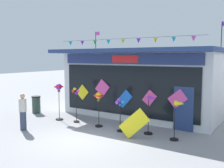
{
  "coord_description": "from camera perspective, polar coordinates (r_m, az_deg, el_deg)",
  "views": [
    {
      "loc": [
        6.55,
        -7.75,
        3.32
      ],
      "look_at": [
        -0.73,
        3.35,
        1.93
      ],
      "focal_mm": 41.4,
      "sensor_mm": 36.0,
      "label": 1
    }
  ],
  "objects": [
    {
      "name": "trash_bin",
      "position": [
        16.02,
        -16.39,
        -4.35
      ],
      "size": [
        0.52,
        0.52,
        1.02
      ],
      "color": "#2D4238",
      "rests_on": "ground_plane"
    },
    {
      "name": "person_mid_plaza",
      "position": [
        12.44,
        -19.08,
        -5.78
      ],
      "size": [
        0.34,
        0.34,
        1.68
      ],
      "rotation": [
        0.0,
        0.0,
        1.3
      ],
      "color": "#333D56",
      "rests_on": "ground_plane"
    },
    {
      "name": "wind_spinner_left",
      "position": [
        13.22,
        -8.0,
        -3.38
      ],
      "size": [
        0.37,
        0.3,
        1.79
      ],
      "color": "black",
      "rests_on": "ground_plane"
    },
    {
      "name": "wind_spinner_center_right",
      "position": [
        11.48,
        1.76,
        -5.74
      ],
      "size": [
        0.38,
        0.3,
        1.51
      ],
      "color": "black",
      "rests_on": "ground_plane"
    },
    {
      "name": "display_kite_on_ground",
      "position": [
        10.64,
        4.92,
        -8.66
      ],
      "size": [
        1.27,
        0.37,
        1.27
      ],
      "primitive_type": "cube",
      "rotation": [
        -0.29,
        0.79,
        0.0
      ],
      "color": "yellow",
      "rests_on": "ground_plane"
    },
    {
      "name": "kite_shop_building",
      "position": [
        15.61,
        8.08,
        0.68
      ],
      "size": [
        8.87,
        6.69,
        5.1
      ],
      "color": "silver",
      "rests_on": "ground_plane"
    },
    {
      "name": "wind_spinner_far_left",
      "position": [
        13.85,
        -11.65,
        -1.96
      ],
      "size": [
        0.4,
        0.4,
        1.93
      ],
      "color": "black",
      "rests_on": "ground_plane"
    },
    {
      "name": "wind_spinner_far_right",
      "position": [
        10.54,
        14.39,
        -6.19
      ],
      "size": [
        0.58,
        0.35,
        1.63
      ],
      "color": "black",
      "rests_on": "ground_plane"
    },
    {
      "name": "wind_spinner_center_left",
      "position": [
        12.26,
        -2.94,
        -3.72
      ],
      "size": [
        0.37,
        0.37,
        1.67
      ],
      "color": "black",
      "rests_on": "ground_plane"
    },
    {
      "name": "wind_spinner_right",
      "position": [
        11.21,
        8.46,
        -6.4
      ],
      "size": [
        0.56,
        0.37,
        1.69
      ],
      "color": "black",
      "rests_on": "ground_plane"
    },
    {
      "name": "ground_plane",
      "position": [
        10.68,
        -6.73,
        -12.17
      ],
      "size": [
        80.0,
        80.0,
        0.0
      ],
      "primitive_type": "plane",
      "color": "gray"
    }
  ]
}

